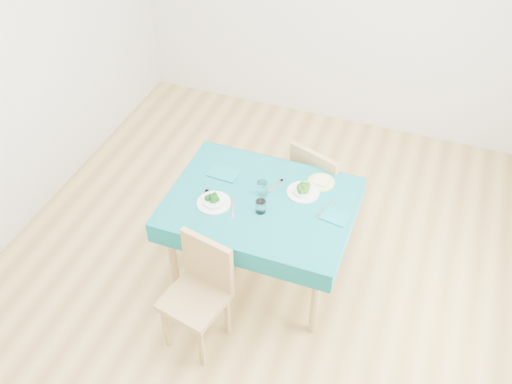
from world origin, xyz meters
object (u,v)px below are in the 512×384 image
(table, at_px, (261,238))
(bowl_near, at_px, (214,200))
(chair_far, at_px, (326,174))
(side_plate, at_px, (321,182))
(bowl_far, at_px, (303,189))
(chair_near, at_px, (194,296))

(table, bearing_deg, bowl_near, -154.26)
(chair_far, bearing_deg, table, 87.60)
(chair_far, relative_size, side_plate, 5.39)
(table, distance_m, bowl_near, 0.53)
(chair_far, distance_m, bowl_near, 1.06)
(table, distance_m, chair_far, 0.77)
(table, distance_m, bowl_far, 0.52)
(table, relative_size, side_plate, 6.54)
(bowl_near, relative_size, side_plate, 1.21)
(chair_near, relative_size, chair_far, 0.91)
(chair_far, bearing_deg, bowl_near, 75.53)
(chair_near, bearing_deg, bowl_near, 111.05)
(bowl_far, bearing_deg, side_plate, 59.25)
(chair_far, xyz_separation_m, bowl_near, (-0.59, -0.84, 0.27))
(table, xyz_separation_m, bowl_near, (-0.29, -0.14, 0.41))
(chair_near, height_order, bowl_near, chair_near)
(table, bearing_deg, chair_near, -105.74)
(side_plate, bearing_deg, chair_near, -117.52)
(table, height_order, bowl_near, bowl_near)
(bowl_near, bearing_deg, table, 25.74)
(chair_far, bearing_deg, bowl_far, 105.69)
(chair_far, bearing_deg, side_plate, 117.27)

